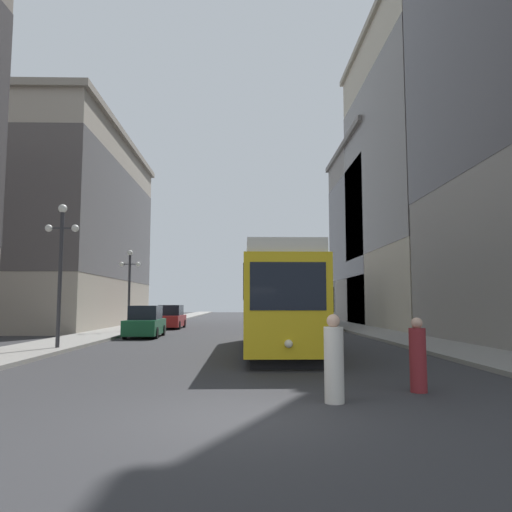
% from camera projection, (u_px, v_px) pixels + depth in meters
% --- Properties ---
extents(ground_plane, '(200.00, 200.00, 0.00)m').
position_uv_depth(ground_plane, '(242.00, 419.00, 8.22)').
color(ground_plane, '#303033').
extents(sidewalk_left, '(3.11, 120.00, 0.15)m').
position_uv_depth(sidewalk_left, '(157.00, 322.00, 47.83)').
color(sidewalk_left, gray).
rests_on(sidewalk_left, ground).
extents(sidewalk_right, '(3.11, 120.00, 0.15)m').
position_uv_depth(sidewalk_right, '(330.00, 322.00, 48.23)').
color(sidewalk_right, gray).
rests_on(sidewalk_right, ground).
extents(streetcar, '(2.65, 12.35, 3.89)m').
position_uv_depth(streetcar, '(275.00, 300.00, 20.05)').
color(streetcar, black).
rests_on(streetcar, ground).
extents(transit_bus, '(2.70, 12.70, 3.45)m').
position_uv_depth(transit_bus, '(307.00, 303.00, 39.58)').
color(transit_bus, black).
rests_on(transit_bus, ground).
extents(parked_car_left_near, '(1.98, 4.60, 1.82)m').
position_uv_depth(parked_car_left_near, '(145.00, 322.00, 28.16)').
color(parked_car_left_near, black).
rests_on(parked_car_left_near, ground).
extents(parked_car_left_mid, '(1.92, 4.78, 1.82)m').
position_uv_depth(parked_car_left_mid, '(171.00, 318.00, 37.94)').
color(parked_car_left_mid, black).
rests_on(parked_car_left_mid, ground).
extents(pedestrian_crossing_near, '(0.37, 0.37, 1.63)m').
position_uv_depth(pedestrian_crossing_near, '(418.00, 357.00, 10.73)').
color(pedestrian_crossing_near, maroon).
rests_on(pedestrian_crossing_near, ground).
extents(pedestrian_crossing_far, '(0.39, 0.39, 1.73)m').
position_uv_depth(pedestrian_crossing_far, '(334.00, 361.00, 9.58)').
color(pedestrian_crossing_far, beige).
rests_on(pedestrian_crossing_far, ground).
extents(lamp_post_left_near, '(1.41, 0.36, 5.95)m').
position_uv_depth(lamp_post_left_near, '(61.00, 253.00, 20.22)').
color(lamp_post_left_near, '#333338').
rests_on(lamp_post_left_near, sidewalk_left).
extents(lamp_post_left_far, '(1.41, 0.36, 5.34)m').
position_uv_depth(lamp_post_left_far, '(129.00, 277.00, 32.26)').
color(lamp_post_left_far, '#333338').
rests_on(lamp_post_left_far, sidewalk_left).
extents(building_left_corner, '(14.59, 22.63, 16.08)m').
position_uv_depth(building_left_corner, '(41.00, 228.00, 40.83)').
color(building_left_corner, '#A89E8E').
rests_on(building_left_corner, ground).
extents(building_right_corner, '(15.79, 19.04, 24.76)m').
position_uv_depth(building_right_corner, '(460.00, 171.00, 39.79)').
color(building_right_corner, '#B2A893').
rests_on(building_right_corner, ground).
extents(building_right_far, '(12.60, 16.95, 18.23)m').
position_uv_depth(building_right_far, '(402.00, 231.00, 49.75)').
color(building_right_far, gray).
rests_on(building_right_far, ground).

